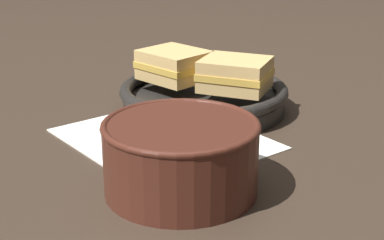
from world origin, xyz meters
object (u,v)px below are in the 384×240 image
object	(u,v)px
sandwich_near_left	(235,74)
spoon	(173,146)
skillet	(204,97)
sandwich_near_right	(174,65)
soup_bowl	(181,153)

from	to	relation	value
sandwich_near_left	spoon	bearing A→B (deg)	-75.97
skillet	sandwich_near_right	size ratio (longest dim) A/B	2.53
soup_bowl	sandwich_near_right	size ratio (longest dim) A/B	1.68
spoon	sandwich_near_left	world-z (taller)	sandwich_near_left
skillet	spoon	bearing A→B (deg)	-57.77
spoon	skillet	world-z (taller)	skillet
skillet	sandwich_near_left	size ratio (longest dim) A/B	2.07
soup_bowl	spoon	xyz separation A→B (m)	(-0.09, 0.07, -0.04)
spoon	sandwich_near_left	xyz separation A→B (m)	(-0.04, 0.16, 0.06)
sandwich_near_left	sandwich_near_right	distance (m)	0.11
spoon	sandwich_near_left	distance (m)	0.17
skillet	sandwich_near_left	bearing A→B (deg)	16.58
soup_bowl	sandwich_near_left	bearing A→B (deg)	119.88
spoon	sandwich_near_right	xyz separation A→B (m)	(-0.14, 0.13, 0.06)
soup_bowl	skillet	xyz separation A→B (m)	(-0.18, 0.21, -0.02)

